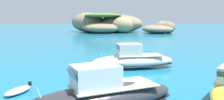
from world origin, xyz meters
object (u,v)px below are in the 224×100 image
object	(u,v)px
motorboat_charcoal	(102,96)
islet_large	(111,24)
motorboat_white	(133,60)
dinghy_tender	(18,91)
islet_small	(160,28)

from	to	relation	value
motorboat_charcoal	islet_large	bearing A→B (deg)	87.90
motorboat_white	dinghy_tender	distance (m)	13.43
islet_large	islet_small	bearing A→B (deg)	-19.24
motorboat_white	motorboat_charcoal	size ratio (longest dim) A/B	0.96
islet_large	motorboat_charcoal	xyz separation A→B (m)	(-3.01, -82.13, -2.45)
islet_large	islet_small	world-z (taller)	islet_large
islet_small	motorboat_white	world-z (taller)	islet_small
islet_large	motorboat_charcoal	bearing A→B (deg)	-92.10
islet_large	motorboat_white	world-z (taller)	islet_large
islet_large	dinghy_tender	world-z (taller)	islet_large
motorboat_charcoal	dinghy_tender	bearing A→B (deg)	150.87
islet_large	motorboat_white	bearing A→B (deg)	-89.64
motorboat_charcoal	dinghy_tender	distance (m)	7.59
islet_large	motorboat_white	size ratio (longest dim) A/B	3.31
islet_small	islet_large	bearing A→B (deg)	160.76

